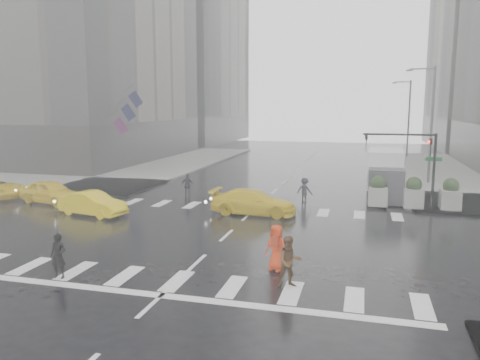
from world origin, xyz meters
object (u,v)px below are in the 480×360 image
(pedestrian_brown, at_px, (289,262))
(taxi_front, at_px, (50,192))
(pedestrian_orange, at_px, (276,247))
(box_truck, at_px, (385,173))
(taxi_mid, at_px, (93,204))
(traffic_signal_pole, at_px, (416,155))

(pedestrian_brown, bearing_deg, taxi_front, 126.21)
(pedestrian_brown, relative_size, pedestrian_orange, 1.01)
(taxi_front, bearing_deg, box_truck, -57.55)
(taxi_front, xyz_separation_m, box_truck, (20.24, 7.15, 0.95))
(box_truck, bearing_deg, taxi_mid, -147.83)
(traffic_signal_pole, distance_m, pedestrian_orange, 13.58)
(pedestrian_orange, height_order, taxi_front, pedestrian_orange)
(taxi_front, distance_m, taxi_mid, 4.93)
(taxi_front, bearing_deg, traffic_signal_pole, -67.30)
(pedestrian_brown, xyz_separation_m, taxi_front, (-16.59, 9.77, -0.15))
(taxi_front, height_order, box_truck, box_truck)
(pedestrian_brown, xyz_separation_m, pedestrian_orange, (-0.72, 1.48, -0.00))
(pedestrian_orange, distance_m, box_truck, 16.07)
(traffic_signal_pole, bearing_deg, taxi_mid, -161.05)
(traffic_signal_pole, relative_size, box_truck, 0.76)
(pedestrian_brown, bearing_deg, pedestrian_orange, 92.78)
(traffic_signal_pole, bearing_deg, box_truck, 113.70)
(pedestrian_orange, height_order, box_truck, box_truck)
(pedestrian_brown, bearing_deg, taxi_mid, 125.03)
(pedestrian_orange, xyz_separation_m, box_truck, (4.38, 15.44, 0.80))
(traffic_signal_pole, relative_size, pedestrian_orange, 2.62)
(taxi_mid, bearing_deg, pedestrian_brown, -109.76)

